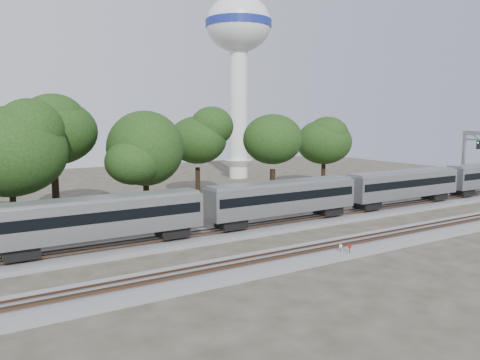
% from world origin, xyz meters
% --- Properties ---
extents(ground, '(160.00, 160.00, 0.00)m').
position_xyz_m(ground, '(0.00, 0.00, 0.00)').
color(ground, '#383328').
rests_on(ground, ground).
extents(track_far, '(160.00, 5.00, 0.73)m').
position_xyz_m(track_far, '(0.00, 6.00, 0.21)').
color(track_far, slate).
rests_on(track_far, ground).
extents(track_near, '(160.00, 5.00, 0.73)m').
position_xyz_m(track_near, '(0.00, -4.00, 0.21)').
color(track_near, slate).
rests_on(track_near, ground).
extents(train, '(92.98, 3.21, 4.73)m').
position_xyz_m(train, '(8.81, 6.00, 3.28)').
color(train, '#AEB1B6').
rests_on(train, ground).
extents(switch_stand_red, '(0.36, 0.07, 1.14)m').
position_xyz_m(switch_stand_red, '(6.63, -6.04, 0.73)').
color(switch_stand_red, '#512D19').
rests_on(switch_stand_red, ground).
extents(switch_stand_white, '(0.33, 0.06, 1.03)m').
position_xyz_m(switch_stand_white, '(6.30, -5.31, 0.66)').
color(switch_stand_white, '#512D19').
rests_on(switch_stand_white, ground).
extents(switch_lever, '(0.57, 0.44, 0.30)m').
position_xyz_m(switch_lever, '(8.08, -5.63, 0.15)').
color(switch_lever, '#512D19').
rests_on(switch_lever, ground).
extents(water_tower, '(12.52, 12.52, 34.65)m').
position_xyz_m(water_tower, '(26.69, 44.51, 25.67)').
color(water_tower, silver).
rests_on(water_tower, ground).
extents(tree_2, '(8.54, 8.54, 12.04)m').
position_xyz_m(tree_2, '(-16.42, 16.55, 8.38)').
color(tree_2, black).
rests_on(tree_2, ground).
extents(tree_3, '(10.22, 10.22, 14.41)m').
position_xyz_m(tree_3, '(-11.13, 23.96, 10.04)').
color(tree_3, black).
rests_on(tree_3, ground).
extents(tree_4, '(8.29, 8.29, 11.69)m').
position_xyz_m(tree_4, '(-2.12, 18.20, 8.14)').
color(tree_4, black).
rests_on(tree_4, ground).
extents(tree_5, '(8.67, 8.67, 12.22)m').
position_xyz_m(tree_5, '(8.83, 26.66, 8.51)').
color(tree_5, black).
rests_on(tree_5, ground).
extents(tree_6, '(8.96, 8.96, 12.63)m').
position_xyz_m(tree_6, '(15.78, 17.83, 8.80)').
color(tree_6, black).
rests_on(tree_6, ground).
extents(tree_7, '(7.88, 7.88, 11.11)m').
position_xyz_m(tree_7, '(31.46, 25.14, 7.73)').
color(tree_7, black).
rests_on(tree_7, ground).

